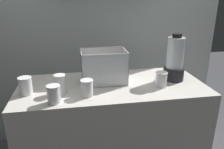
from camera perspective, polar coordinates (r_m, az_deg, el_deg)
The scene contains 9 objects.
counter at distance 1.90m, azimuth -0.00°, elevation -15.16°, with size 1.40×0.64×0.90m, color beige.
back_wall_unit at distance 2.33m, azimuth -3.33°, elevation 13.07°, with size 2.60×0.24×2.50m.
carrot_display_bin at distance 1.71m, azimuth -2.32°, elevation 0.62°, with size 0.34×0.23×0.25m.
blender_pitcher at distance 1.80m, azimuth 15.79°, elevation 3.33°, with size 0.16×0.16×0.37m.
juice_cup_pomegranate_far_left at distance 1.62m, azimuth -21.30°, elevation -2.94°, with size 0.09×0.09×0.12m.
juice_cup_orange_left at distance 1.44m, azimuth -14.72°, elevation -5.13°, with size 0.09×0.09×0.12m.
juice_cup_mango_middle at distance 1.56m, azimuth -13.15°, elevation -2.69°, with size 0.08×0.08×0.13m.
juice_cup_carrot_right at distance 1.49m, azimuth -6.46°, elevation -3.69°, with size 0.09×0.09×0.11m.
juice_cup_carrot_far_right at distance 1.67m, azimuth 12.50°, elevation -1.47°, with size 0.09×0.09×0.11m.
Camera 1 is at (-0.27, -1.54, 1.55)m, focal length 35.60 mm.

